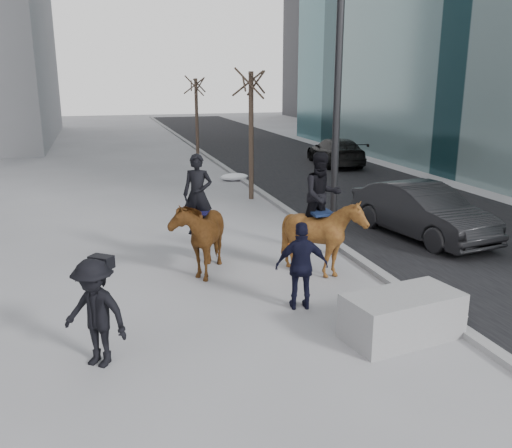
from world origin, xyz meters
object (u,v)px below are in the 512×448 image
object	(u,v)px
planter	(402,316)
mounted_left	(200,229)
mounted_right	(323,228)
car_near	(422,211)

from	to	relation	value
planter	mounted_left	world-z (taller)	mounted_left
mounted_left	mounted_right	world-z (taller)	mounted_right
planter	mounted_right	size ratio (longest dim) A/B	0.72
planter	mounted_left	xyz separation A→B (m)	(-2.74, 4.36, 0.61)
planter	car_near	world-z (taller)	car_near
mounted_right	planter	bearing A→B (deg)	-87.94
car_near	mounted_right	bearing A→B (deg)	-161.73
car_near	mounted_left	distance (m)	6.63
car_near	mounted_left	xyz separation A→B (m)	(-6.55, -1.00, 0.26)
planter	mounted_left	size ratio (longest dim) A/B	0.74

